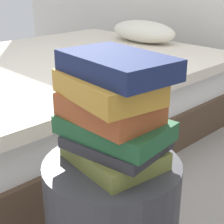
{
  "coord_description": "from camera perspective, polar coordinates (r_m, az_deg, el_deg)",
  "views": [
    {
      "loc": [
        0.62,
        -0.6,
        0.97
      ],
      "look_at": [
        0.0,
        0.0,
        0.63
      ],
      "focal_mm": 57.4,
      "sensor_mm": 36.0,
      "label": 1
    }
  ],
  "objects": [
    {
      "name": "book_rust",
      "position": [
        0.93,
        -0.36,
        0.67
      ],
      "size": [
        0.25,
        0.18,
        0.06
      ],
      "primitive_type": "cube",
      "rotation": [
        0.0,
        0.0,
        -0.01
      ],
      "color": "#994723",
      "rests_on": "book_forest"
    },
    {
      "name": "book_navy",
      "position": [
        0.89,
        0.77,
        7.54
      ],
      "size": [
        0.31,
        0.21,
        0.05
      ],
      "primitive_type": "cube",
      "rotation": [
        0.0,
        0.0,
        -0.1
      ],
      "color": "#19234C",
      "rests_on": "book_ochre"
    },
    {
      "name": "book_charcoal",
      "position": [
        0.96,
        0.68,
        -4.82
      ],
      "size": [
        0.27,
        0.23,
        0.03
      ],
      "primitive_type": "cube",
      "rotation": [
        0.0,
        0.0,
        0.14
      ],
      "color": "#28282D",
      "rests_on": "book_olive"
    },
    {
      "name": "book_olive",
      "position": [
        0.99,
        0.13,
        -6.66
      ],
      "size": [
        0.27,
        0.23,
        0.05
      ],
      "primitive_type": "cube",
      "rotation": [
        0.0,
        0.0,
        -0.12
      ],
      "color": "olive",
      "rests_on": "side_table"
    },
    {
      "name": "bed",
      "position": [
        2.33,
        -8.02,
        2.96
      ],
      "size": [
        1.55,
        2.02,
        0.62
      ],
      "rotation": [
        0.0,
        0.0,
        0.01
      ],
      "color": "#4C3828",
      "rests_on": "ground_plane"
    },
    {
      "name": "book_forest",
      "position": [
        0.95,
        0.46,
        -2.57
      ],
      "size": [
        0.31,
        0.22,
        0.05
      ],
      "primitive_type": "cube",
      "rotation": [
        0.0,
        0.0,
        0.12
      ],
      "color": "#1E512D",
      "rests_on": "book_charcoal"
    },
    {
      "name": "book_ochre",
      "position": [
        0.91,
        -0.73,
        4.03
      ],
      "size": [
        0.3,
        0.22,
        0.06
      ],
      "primitive_type": "cube",
      "rotation": [
        0.0,
        0.0,
        -0.17
      ],
      "color": "#B7842D",
      "rests_on": "book_rust"
    }
  ]
}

